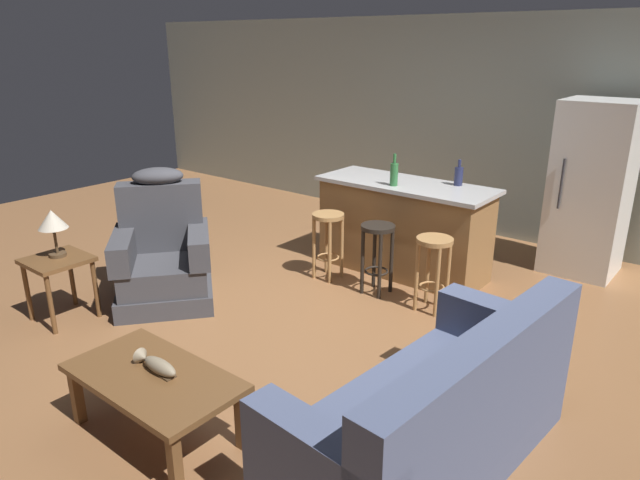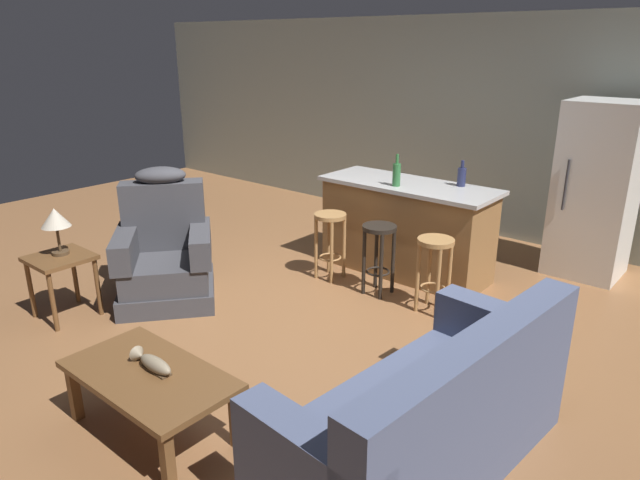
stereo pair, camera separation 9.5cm
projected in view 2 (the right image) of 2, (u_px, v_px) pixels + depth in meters
The scene contains 15 objects.
ground_plane at pixel (322, 316), 5.02m from camera, with size 12.00×12.00×0.00m.
back_wall at pixel (488, 128), 6.85m from camera, with size 12.00×0.05×2.60m.
coffee_table at pixel (150, 380), 3.42m from camera, with size 1.10×0.60×0.42m.
fish_figurine at pixel (152, 363), 3.42m from camera, with size 0.34×0.10×0.10m.
couch at pixel (428, 419), 3.11m from camera, with size 1.00×1.96×0.94m.
recliner_near_lamp at pixel (165, 254), 5.27m from camera, with size 1.18×1.18×1.20m.
end_table at pixel (61, 267), 4.88m from camera, with size 0.48×0.48×0.56m.
table_lamp at pixel (55, 220), 4.79m from camera, with size 0.24×0.24×0.41m.
kitchen_island at pixel (406, 228), 5.84m from camera, with size 1.80×0.70×0.95m.
bar_stool_left at pixel (330, 234), 5.69m from camera, with size 0.32×0.32×0.68m.
bar_stool_middle at pixel (379, 247), 5.33m from camera, with size 0.32×0.32×0.68m.
bar_stool_right at pixel (434, 261), 4.97m from camera, with size 0.32×0.32×0.68m.
refrigerator at pixel (596, 190), 5.70m from camera, with size 0.70×0.69×1.76m.
bottle_tall_green at pixel (397, 174), 5.53m from camera, with size 0.08×0.08×0.31m.
bottle_short_amber at pixel (462, 176), 5.54m from camera, with size 0.08×0.08×0.26m.
Camera 2 is at (2.90, -3.47, 2.29)m, focal length 32.00 mm.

